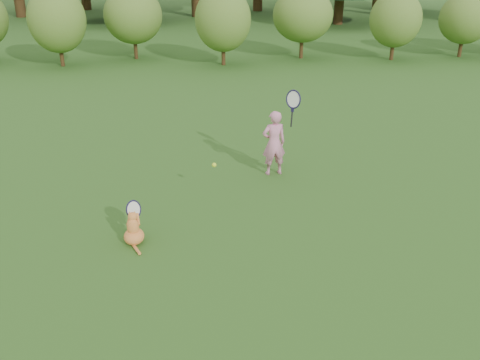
{
  "coord_description": "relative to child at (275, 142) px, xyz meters",
  "views": [
    {
      "loc": [
        -0.03,
        -6.68,
        4.03
      ],
      "look_at": [
        0.2,
        0.8,
        0.7
      ],
      "focal_mm": 40.0,
      "sensor_mm": 36.0,
      "label": 1
    }
  ],
  "objects": [
    {
      "name": "ground",
      "position": [
        -0.9,
        -2.65,
        -0.65
      ],
      "size": [
        100.0,
        100.0,
        0.0
      ],
      "primitive_type": "plane",
      "color": "#2B4F16",
      "rests_on": "ground"
    },
    {
      "name": "shrub_row",
      "position": [
        -0.9,
        10.35,
        0.75
      ],
      "size": [
        28.0,
        3.0,
        2.8
      ],
      "primitive_type": null,
      "color": "#5C7323",
      "rests_on": "ground"
    },
    {
      "name": "child",
      "position": [
        0.0,
        0.0,
        0.0
      ],
      "size": [
        0.71,
        0.47,
        1.86
      ],
      "rotation": [
        0.0,
        0.0,
        3.36
      ],
      "color": "pink",
      "rests_on": "ground"
    },
    {
      "name": "cat",
      "position": [
        -2.27,
        -2.47,
        -0.39
      ],
      "size": [
        0.36,
        0.71,
        0.69
      ],
      "rotation": [
        0.0,
        0.0,
        0.03
      ],
      "color": "orange",
      "rests_on": "ground"
    },
    {
      "name": "tennis_ball",
      "position": [
        -1.11,
        -0.98,
        -0.05
      ],
      "size": [
        0.08,
        0.08,
        0.08
      ],
      "color": "#CCEA1B",
      "rests_on": "ground"
    }
  ]
}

